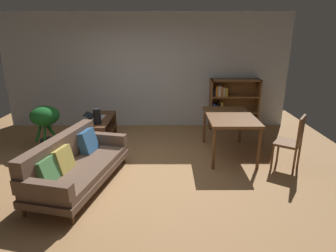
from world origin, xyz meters
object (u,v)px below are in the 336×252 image
(open_laptop, at_px, (95,116))
(desk_speaker, at_px, (97,116))
(dining_chair_near, at_px, (293,140))
(fabric_couch, at_px, (75,163))
(bookshelf, at_px, (230,104))
(dining_table, at_px, (230,119))
(potted_floor_plant, at_px, (45,120))
(media_console, at_px, (101,132))

(open_laptop, bearing_deg, desk_speaker, -71.40)
(open_laptop, distance_m, dining_chair_near, 3.78)
(fabric_couch, distance_m, bookshelf, 4.05)
(desk_speaker, xyz_separation_m, bookshelf, (2.87, 1.49, -0.12))
(fabric_couch, relative_size, dining_table, 1.52)
(potted_floor_plant, xyz_separation_m, dining_table, (3.57, -0.33, 0.10))
(dining_chair_near, bearing_deg, bookshelf, 103.44)
(dining_table, distance_m, dining_chair_near, 1.13)
(open_laptop, bearing_deg, dining_chair_near, -19.17)
(potted_floor_plant, bearing_deg, media_console, 11.30)
(desk_speaker, relative_size, bookshelf, 0.25)
(desk_speaker, distance_m, bookshelf, 3.24)
(media_console, height_order, open_laptop, open_laptop)
(dining_chair_near, height_order, bookshelf, bookshelf)
(media_console, bearing_deg, dining_chair_near, -18.77)
(fabric_couch, height_order, dining_chair_near, dining_chair_near)
(fabric_couch, distance_m, open_laptop, 1.75)
(fabric_couch, xyz_separation_m, bookshelf, (2.93, 2.79, 0.23))
(media_console, height_order, desk_speaker, desk_speaker)
(dining_table, distance_m, bookshelf, 1.71)
(media_console, xyz_separation_m, desk_speaker, (0.05, -0.36, 0.44))
(media_console, distance_m, dining_table, 2.64)
(potted_floor_plant, relative_size, dining_chair_near, 0.91)
(dining_chair_near, bearing_deg, dining_table, 145.05)
(media_console, distance_m, dining_chair_near, 3.68)
(open_laptop, height_order, potted_floor_plant, potted_floor_plant)
(media_console, xyz_separation_m, dining_table, (2.55, -0.54, 0.43))
(open_laptop, xyz_separation_m, dining_chair_near, (3.57, -1.24, -0.05))
(dining_chair_near, relative_size, bookshelf, 0.80)
(open_laptop, height_order, dining_chair_near, dining_chair_near)
(media_console, relative_size, desk_speaker, 4.11)
(desk_speaker, xyz_separation_m, dining_chair_near, (3.42, -0.82, -0.18))
(potted_floor_plant, distance_m, bookshelf, 4.16)
(open_laptop, bearing_deg, fabric_couch, -87.12)
(open_laptop, distance_m, desk_speaker, 0.46)
(desk_speaker, height_order, bookshelf, bookshelf)
(media_console, relative_size, open_laptop, 2.98)
(potted_floor_plant, bearing_deg, open_laptop, 15.93)
(potted_floor_plant, distance_m, dining_chair_near, 4.60)
(open_laptop, height_order, dining_table, dining_table)
(fabric_couch, xyz_separation_m, potted_floor_plant, (-1.01, 1.46, 0.23))
(media_console, distance_m, open_laptop, 0.33)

